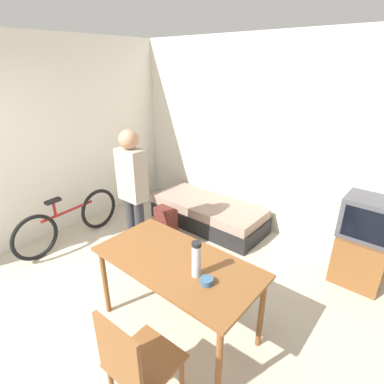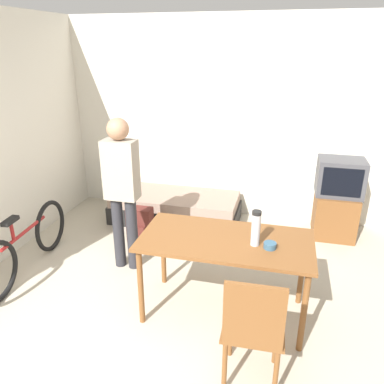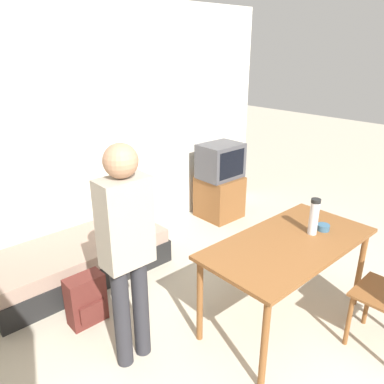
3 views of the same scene
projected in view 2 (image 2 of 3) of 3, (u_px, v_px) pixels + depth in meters
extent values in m
cube|color=silver|center=(216.00, 120.00, 5.14)|extent=(5.17, 0.06, 2.70)
cube|color=black|center=(176.00, 212.00, 5.26)|extent=(1.76, 0.76, 0.24)
cube|color=gray|center=(175.00, 199.00, 5.18)|extent=(1.71, 0.74, 0.14)
cube|color=brown|center=(334.00, 215.00, 4.79)|extent=(0.51, 0.51, 0.57)
cube|color=#424247|center=(340.00, 177.00, 4.60)|extent=(0.55, 0.42, 0.45)
cube|color=black|center=(342.00, 182.00, 4.42)|extent=(0.45, 0.01, 0.35)
cube|color=brown|center=(226.00, 240.00, 3.21)|extent=(1.48, 0.74, 0.03)
cylinder|color=brown|center=(141.00, 287.00, 3.23)|extent=(0.05, 0.05, 0.73)
cylinder|color=brown|center=(304.00, 313.00, 2.92)|extent=(0.05, 0.05, 0.73)
cylinder|color=brown|center=(163.00, 251.00, 3.79)|extent=(0.05, 0.05, 0.73)
cylinder|color=brown|center=(302.00, 269.00, 3.48)|extent=(0.05, 0.05, 0.73)
cube|color=brown|center=(254.00, 326.00, 2.64)|extent=(0.44, 0.44, 0.02)
cube|color=brown|center=(254.00, 316.00, 2.37)|extent=(0.39, 0.04, 0.47)
cylinder|color=brown|center=(276.00, 339.00, 2.85)|extent=(0.04, 0.04, 0.46)
cylinder|color=brown|center=(231.00, 332.00, 2.92)|extent=(0.04, 0.04, 0.46)
cylinder|color=brown|center=(276.00, 375.00, 2.53)|extent=(0.04, 0.04, 0.46)
cylinder|color=brown|center=(225.00, 366.00, 2.60)|extent=(0.04, 0.04, 0.46)
torus|color=black|center=(50.00, 226.00, 4.46)|extent=(0.10, 0.61, 0.61)
cylinder|color=maroon|center=(24.00, 232.00, 3.94)|extent=(0.10, 0.77, 0.04)
cylinder|color=maroon|center=(12.00, 232.00, 3.74)|extent=(0.04, 0.04, 0.20)
cube|color=black|center=(10.00, 221.00, 3.70)|extent=(0.10, 0.21, 0.04)
cylinder|color=#28282D|center=(119.00, 232.00, 4.08)|extent=(0.12, 0.12, 0.82)
cylinder|color=#28282D|center=(132.00, 234.00, 4.04)|extent=(0.12, 0.12, 0.82)
cube|color=#9E9384|center=(121.00, 170.00, 3.80)|extent=(0.34, 0.20, 0.62)
sphere|color=#A87A5B|center=(118.00, 129.00, 3.64)|extent=(0.22, 0.22, 0.22)
cylinder|color=#B7B7BC|center=(256.00, 228.00, 3.05)|extent=(0.07, 0.07, 0.31)
cylinder|color=black|center=(257.00, 213.00, 3.00)|extent=(0.08, 0.08, 0.03)
cylinder|color=#335670|center=(270.00, 245.00, 3.05)|extent=(0.10, 0.10, 0.05)
cube|color=#56231E|center=(140.00, 224.00, 4.68)|extent=(0.31, 0.17, 0.44)
cube|color=#56231E|center=(137.00, 232.00, 4.62)|extent=(0.22, 0.03, 0.15)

